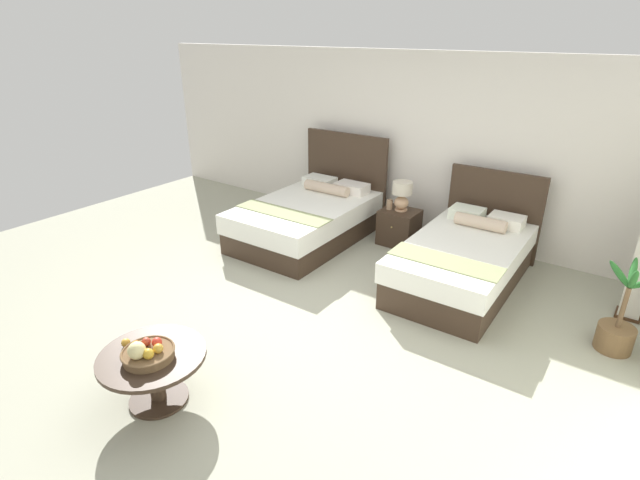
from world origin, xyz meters
TOP-DOWN VIEW (x-y plane):
  - ground_plane at (0.00, 0.00)m, footprint 10.07×9.57m
  - wall_back at (0.00, 2.98)m, footprint 10.07×0.12m
  - bed_near_window at (-1.15, 1.77)m, footprint 1.41×2.16m
  - bed_near_corner at (1.14, 1.76)m, footprint 1.22×2.14m
  - nightstand at (-0.01, 2.35)m, footprint 0.50×0.46m
  - table_lamp at (-0.01, 2.37)m, footprint 0.27×0.27m
  - vase at (-0.16, 2.31)m, footprint 0.08×0.08m
  - coffee_table at (-0.15, -1.62)m, footprint 0.84×0.84m
  - fruit_bowl at (-0.12, -1.67)m, footprint 0.41×0.41m
  - loose_apple at (-0.40, -1.67)m, footprint 0.07×0.07m
  - potted_palm at (2.78, 1.34)m, footprint 0.47×0.54m

SIDE VIEW (x-z plane):
  - ground_plane at x=0.00m, z-range -0.02..0.00m
  - potted_palm at x=2.78m, z-range -0.25..0.71m
  - nightstand at x=-0.01m, z-range 0.00..0.49m
  - bed_near_corner at x=1.14m, z-range -0.27..0.89m
  - bed_near_window at x=-1.15m, z-range -0.36..1.00m
  - coffee_table at x=-0.15m, z-range 0.11..0.56m
  - loose_apple at x=-0.40m, z-range 0.45..0.53m
  - fruit_bowl at x=-0.12m, z-range 0.42..0.61m
  - vase at x=-0.16m, z-range 0.49..0.64m
  - table_lamp at x=-0.01m, z-range 0.53..0.94m
  - wall_back at x=0.00m, z-range 0.00..2.54m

